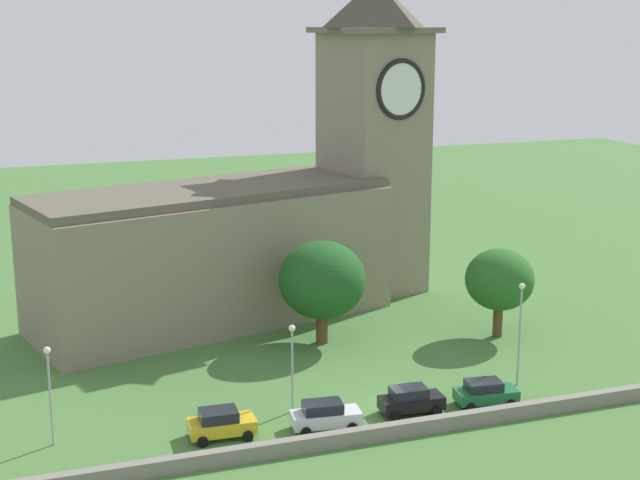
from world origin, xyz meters
TOP-DOWN VIEW (x-y plane):
  - ground_plane at (0.00, 15.00)m, footprint 200.00×200.00m
  - church at (-1.17, 23.39)m, footprint 37.73×18.54m
  - quay_barrier at (0.00, -4.45)m, footprint 49.59×0.70m
  - car_yellow at (-11.25, -0.84)m, footprint 4.18×2.44m
  - car_white at (-4.82, -1.88)m, footprint 4.52×2.45m
  - car_black at (1.29, -1.43)m, footprint 4.28×2.19m
  - car_green at (6.56, -1.86)m, footprint 4.33×2.57m
  - streetlamp_west_end at (-21.11, 1.48)m, footprint 0.44×0.44m
  - streetlamp_west_mid at (-5.94, 1.34)m, footprint 0.44×0.44m
  - streetlamp_central at (10.38, 0.43)m, footprint 0.44×0.44m
  - tree_churchyard at (14.29, 10.02)m, footprint 5.53×5.53m
  - tree_riverside_east at (0.37, 13.32)m, footprint 6.83×6.83m

SIDE VIEW (x-z plane):
  - ground_plane at x=0.00m, z-range 0.00..0.00m
  - quay_barrier at x=0.00m, z-range 0.00..0.95m
  - car_green at x=6.56m, z-range 0.01..1.72m
  - car_black at x=1.29m, z-range 0.01..1.82m
  - car_yellow at x=-11.25m, z-range 0.01..1.82m
  - car_white at x=-4.82m, z-range 0.01..1.85m
  - streetlamp_west_mid at x=-5.94m, z-range 1.10..7.09m
  - streetlamp_west_end at x=-21.11m, z-range 1.12..7.42m
  - tree_churchyard at x=14.29m, z-range 1.13..8.43m
  - streetlamp_central at x=10.38m, z-range 1.21..8.68m
  - tree_riverside_east at x=0.37m, z-range 1.03..9.31m
  - church at x=-1.17m, z-range -5.72..22.87m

